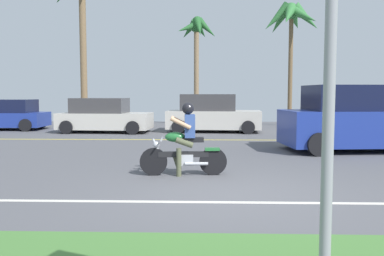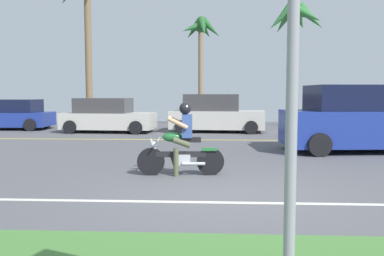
% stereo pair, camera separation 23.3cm
% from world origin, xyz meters
% --- Properties ---
extents(ground, '(56.00, 30.00, 0.04)m').
position_xyz_m(ground, '(0.00, 3.00, -0.02)').
color(ground, '#545459').
extents(lane_line_near, '(50.40, 0.12, 0.01)m').
position_xyz_m(lane_line_near, '(0.00, -0.58, 0.00)').
color(lane_line_near, silver).
rests_on(lane_line_near, ground).
extents(lane_line_far, '(50.40, 0.12, 0.01)m').
position_xyz_m(lane_line_far, '(0.00, 8.17, 0.00)').
color(lane_line_far, yellow).
rests_on(lane_line_far, ground).
extents(motorcyclist, '(1.80, 0.59, 1.51)m').
position_xyz_m(motorcyclist, '(-0.79, 1.58, 0.64)').
color(motorcyclist, black).
rests_on(motorcyclist, ground).
extents(suv_nearby, '(4.72, 2.57, 1.93)m').
position_xyz_m(suv_nearby, '(4.22, 5.46, 0.94)').
color(suv_nearby, navy).
rests_on(suv_nearby, ground).
extents(parked_car_0, '(3.67, 2.06, 1.40)m').
position_xyz_m(parked_car_0, '(-9.61, 12.19, 0.66)').
color(parked_car_0, navy).
rests_on(parked_car_0, ground).
extents(parked_car_1, '(4.02, 2.16, 1.49)m').
position_xyz_m(parked_car_1, '(-4.77, 11.03, 0.70)').
color(parked_car_1, beige).
rests_on(parked_car_1, ground).
extents(parked_car_2, '(4.17, 2.16, 1.65)m').
position_xyz_m(parked_car_2, '(-0.06, 11.37, 0.77)').
color(parked_car_2, beige).
rests_on(parked_car_2, ground).
extents(palm_tree_0, '(3.13, 3.21, 6.40)m').
position_xyz_m(palm_tree_0, '(4.05, 15.06, 5.39)').
color(palm_tree_0, brown).
rests_on(palm_tree_0, ground).
extents(palm_tree_1, '(2.28, 2.33, 5.67)m').
position_xyz_m(palm_tree_1, '(-0.84, 15.31, 4.63)').
color(palm_tree_1, '#846B4C').
rests_on(palm_tree_1, ground).
extents(street_sign, '(0.62, 0.06, 2.86)m').
position_xyz_m(street_sign, '(0.27, -4.87, 1.73)').
color(street_sign, gray).
rests_on(street_sign, ground).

